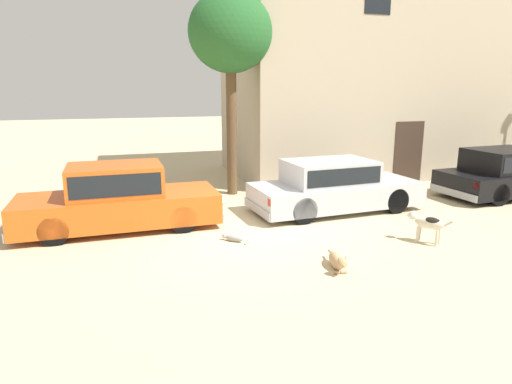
{
  "coord_description": "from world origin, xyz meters",
  "views": [
    {
      "loc": [
        -2.47,
        -9.27,
        3.24
      ],
      "look_at": [
        0.46,
        0.2,
        0.9
      ],
      "focal_mm": 31.41,
      "sensor_mm": 36.0,
      "label": 1
    }
  ],
  "objects_px": {
    "parked_sedan_third": "(507,172)",
    "stray_dog_tan": "(428,223)",
    "parked_sedan_second": "(333,185)",
    "stray_dog_spotted": "(337,261)",
    "parked_sedan_nearest": "(118,197)",
    "acacia_tree_left": "(230,35)",
    "stray_cat": "(233,238)"
  },
  "relations": [
    {
      "from": "parked_sedan_nearest",
      "to": "parked_sedan_second",
      "type": "relative_size",
      "value": 0.99
    },
    {
      "from": "stray_dog_spotted",
      "to": "stray_dog_tan",
      "type": "height_order",
      "value": "stray_dog_tan"
    },
    {
      "from": "stray_cat",
      "to": "acacia_tree_left",
      "type": "height_order",
      "value": "acacia_tree_left"
    },
    {
      "from": "parked_sedan_third",
      "to": "stray_dog_tan",
      "type": "xyz_separation_m",
      "value": [
        -5.01,
        -2.87,
        -0.27
      ]
    },
    {
      "from": "parked_sedan_second",
      "to": "parked_sedan_nearest",
      "type": "bearing_deg",
      "value": 175.5
    },
    {
      "from": "parked_sedan_second",
      "to": "stray_dog_spotted",
      "type": "bearing_deg",
      "value": -119.1
    },
    {
      "from": "parked_sedan_nearest",
      "to": "stray_cat",
      "type": "xyz_separation_m",
      "value": [
        2.31,
        -1.68,
        -0.67
      ]
    },
    {
      "from": "stray_cat",
      "to": "acacia_tree_left",
      "type": "relative_size",
      "value": 0.09
    },
    {
      "from": "parked_sedan_third",
      "to": "stray_cat",
      "type": "relative_size",
      "value": 8.04
    },
    {
      "from": "parked_sedan_nearest",
      "to": "acacia_tree_left",
      "type": "distance_m",
      "value": 5.8
    },
    {
      "from": "stray_cat",
      "to": "acacia_tree_left",
      "type": "xyz_separation_m",
      "value": [
        1.06,
        4.26,
        4.61
      ]
    },
    {
      "from": "parked_sedan_second",
      "to": "stray_cat",
      "type": "distance_m",
      "value": 3.58
    },
    {
      "from": "stray_dog_spotted",
      "to": "stray_dog_tan",
      "type": "bearing_deg",
      "value": 117.73
    },
    {
      "from": "parked_sedan_second",
      "to": "acacia_tree_left",
      "type": "xyz_separation_m",
      "value": [
        -2.09,
        2.68,
        3.99
      ]
    },
    {
      "from": "stray_dog_spotted",
      "to": "acacia_tree_left",
      "type": "relative_size",
      "value": 0.18
    },
    {
      "from": "stray_dog_spotted",
      "to": "stray_cat",
      "type": "height_order",
      "value": "stray_dog_spotted"
    },
    {
      "from": "stray_dog_tan",
      "to": "parked_sedan_third",
      "type": "bearing_deg",
      "value": -93.88
    },
    {
      "from": "parked_sedan_second",
      "to": "stray_dog_spotted",
      "type": "xyz_separation_m",
      "value": [
        -1.72,
        -3.6,
        -0.53
      ]
    },
    {
      "from": "stray_dog_spotted",
      "to": "acacia_tree_left",
      "type": "bearing_deg",
      "value": -164.93
    },
    {
      "from": "parked_sedan_second",
      "to": "acacia_tree_left",
      "type": "height_order",
      "value": "acacia_tree_left"
    },
    {
      "from": "stray_dog_tan",
      "to": "acacia_tree_left",
      "type": "height_order",
      "value": "acacia_tree_left"
    },
    {
      "from": "parked_sedan_nearest",
      "to": "acacia_tree_left",
      "type": "height_order",
      "value": "acacia_tree_left"
    },
    {
      "from": "parked_sedan_third",
      "to": "stray_cat",
      "type": "xyz_separation_m",
      "value": [
        -8.9,
        -1.57,
        -0.64
      ]
    },
    {
      "from": "parked_sedan_nearest",
      "to": "acacia_tree_left",
      "type": "xyz_separation_m",
      "value": [
        3.37,
        2.59,
        3.94
      ]
    },
    {
      "from": "parked_sedan_nearest",
      "to": "stray_dog_tan",
      "type": "bearing_deg",
      "value": -26.47
    },
    {
      "from": "stray_dog_spotted",
      "to": "acacia_tree_left",
      "type": "distance_m",
      "value": 7.74
    },
    {
      "from": "parked_sedan_nearest",
      "to": "stray_dog_tan",
      "type": "xyz_separation_m",
      "value": [
        6.21,
        -2.98,
        -0.3
      ]
    },
    {
      "from": "parked_sedan_second",
      "to": "stray_dog_spotted",
      "type": "distance_m",
      "value": 4.02
    },
    {
      "from": "stray_dog_spotted",
      "to": "stray_dog_tan",
      "type": "distance_m",
      "value": 2.58
    },
    {
      "from": "parked_sedan_second",
      "to": "acacia_tree_left",
      "type": "distance_m",
      "value": 5.24
    },
    {
      "from": "parked_sedan_second",
      "to": "stray_dog_spotted",
      "type": "height_order",
      "value": "parked_sedan_second"
    },
    {
      "from": "parked_sedan_third",
      "to": "stray_dog_spotted",
      "type": "distance_m",
      "value": 8.31
    }
  ]
}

